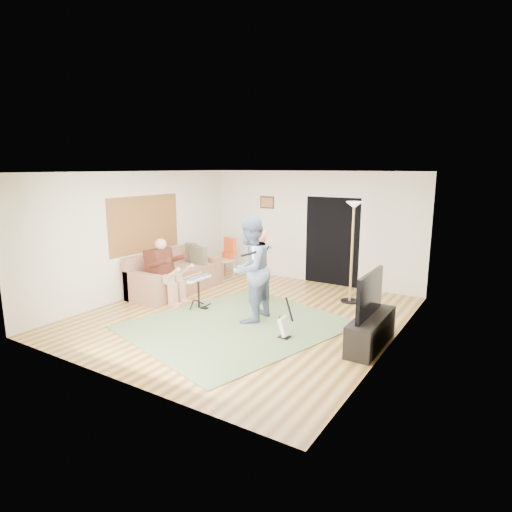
{
  "coord_description": "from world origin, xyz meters",
  "views": [
    {
      "loc": [
        4.33,
        -6.47,
        2.79
      ],
      "look_at": [
        0.1,
        0.3,
        1.12
      ],
      "focal_mm": 30.0,
      "sensor_mm": 36.0,
      "label": 1
    }
  ],
  "objects_px": {
    "sofa": "(173,278)",
    "torchiere_lamp": "(353,234)",
    "drum_kit": "(199,294)",
    "singer": "(259,267)",
    "dining_chair": "(225,264)",
    "guitar_spare": "(285,327)",
    "guitarist": "(250,269)",
    "tv_cabinet": "(371,331)",
    "television": "(370,294)"
  },
  "relations": [
    {
      "from": "singer",
      "to": "dining_chair",
      "type": "height_order",
      "value": "singer"
    },
    {
      "from": "singer",
      "to": "guitarist",
      "type": "relative_size",
      "value": 0.8
    },
    {
      "from": "sofa",
      "to": "dining_chair",
      "type": "bearing_deg",
      "value": 79.36
    },
    {
      "from": "guitar_spare",
      "to": "dining_chair",
      "type": "relative_size",
      "value": 0.7
    },
    {
      "from": "sofa",
      "to": "torchiere_lamp",
      "type": "xyz_separation_m",
      "value": [
        3.73,
        1.36,
        1.14
      ]
    },
    {
      "from": "sofa",
      "to": "singer",
      "type": "distance_m",
      "value": 2.2
    },
    {
      "from": "torchiere_lamp",
      "to": "tv_cabinet",
      "type": "relative_size",
      "value": 1.5
    },
    {
      "from": "guitar_spare",
      "to": "guitarist",
      "type": "bearing_deg",
      "value": 156.65
    },
    {
      "from": "guitar_spare",
      "to": "torchiere_lamp",
      "type": "bearing_deg",
      "value": 84.68
    },
    {
      "from": "torchiere_lamp",
      "to": "television",
      "type": "relative_size",
      "value": 1.87
    },
    {
      "from": "dining_chair",
      "to": "tv_cabinet",
      "type": "relative_size",
      "value": 0.73
    },
    {
      "from": "singer",
      "to": "television",
      "type": "height_order",
      "value": "singer"
    },
    {
      "from": "singer",
      "to": "torchiere_lamp",
      "type": "xyz_separation_m",
      "value": [
        1.61,
        1.05,
        0.67
      ]
    },
    {
      "from": "drum_kit",
      "to": "television",
      "type": "xyz_separation_m",
      "value": [
        3.45,
        -0.01,
        0.56
      ]
    },
    {
      "from": "television",
      "to": "tv_cabinet",
      "type": "bearing_deg",
      "value": 0.0
    },
    {
      "from": "guitar_spare",
      "to": "television",
      "type": "height_order",
      "value": "television"
    },
    {
      "from": "torchiere_lamp",
      "to": "dining_chair",
      "type": "xyz_separation_m",
      "value": [
        -3.43,
        0.25,
        -1.08
      ]
    },
    {
      "from": "singer",
      "to": "dining_chair",
      "type": "xyz_separation_m",
      "value": [
        -1.82,
        1.3,
        -0.41
      ]
    },
    {
      "from": "guitar_spare",
      "to": "torchiere_lamp",
      "type": "xyz_separation_m",
      "value": [
        0.23,
        2.46,
        1.24
      ]
    },
    {
      "from": "guitarist",
      "to": "guitar_spare",
      "type": "height_order",
      "value": "guitarist"
    },
    {
      "from": "guitar_spare",
      "to": "tv_cabinet",
      "type": "xyz_separation_m",
      "value": [
        1.3,
        0.44,
        0.05
      ]
    },
    {
      "from": "guitarist",
      "to": "guitar_spare",
      "type": "bearing_deg",
      "value": 64.42
    },
    {
      "from": "sofa",
      "to": "drum_kit",
      "type": "height_order",
      "value": "sofa"
    },
    {
      "from": "dining_chair",
      "to": "torchiere_lamp",
      "type": "bearing_deg",
      "value": 13.21
    },
    {
      "from": "singer",
      "to": "guitar_spare",
      "type": "xyz_separation_m",
      "value": [
        1.38,
        -1.41,
        -0.57
      ]
    },
    {
      "from": "torchiere_lamp",
      "to": "dining_chair",
      "type": "distance_m",
      "value": 3.61
    },
    {
      "from": "guitarist",
      "to": "torchiere_lamp",
      "type": "xyz_separation_m",
      "value": [
        1.18,
        2.04,
        0.48
      ]
    },
    {
      "from": "sofa",
      "to": "singer",
      "type": "xyz_separation_m",
      "value": [
        2.12,
        0.31,
        0.47
      ]
    },
    {
      "from": "singer",
      "to": "guitar_spare",
      "type": "height_order",
      "value": "singer"
    },
    {
      "from": "guitarist",
      "to": "torchiere_lamp",
      "type": "distance_m",
      "value": 2.41
    },
    {
      "from": "television",
      "to": "guitarist",
      "type": "bearing_deg",
      "value": -179.27
    },
    {
      "from": "sofa",
      "to": "torchiere_lamp",
      "type": "height_order",
      "value": "torchiere_lamp"
    },
    {
      "from": "guitar_spare",
      "to": "tv_cabinet",
      "type": "height_order",
      "value": "guitar_spare"
    },
    {
      "from": "guitarist",
      "to": "dining_chair",
      "type": "xyz_separation_m",
      "value": [
        -2.25,
        2.29,
        -0.61
      ]
    },
    {
      "from": "torchiere_lamp",
      "to": "television",
      "type": "distance_m",
      "value": 2.34
    },
    {
      "from": "sofa",
      "to": "tv_cabinet",
      "type": "relative_size",
      "value": 1.62
    },
    {
      "from": "sofa",
      "to": "television",
      "type": "xyz_separation_m",
      "value": [
        4.75,
        -0.66,
        0.55
      ]
    },
    {
      "from": "singer",
      "to": "television",
      "type": "bearing_deg",
      "value": 87.91
    },
    {
      "from": "dining_chair",
      "to": "singer",
      "type": "bearing_deg",
      "value": -18.11
    },
    {
      "from": "singer",
      "to": "guitarist",
      "type": "bearing_deg",
      "value": 41.28
    },
    {
      "from": "guitar_spare",
      "to": "tv_cabinet",
      "type": "bearing_deg",
      "value": 18.74
    },
    {
      "from": "torchiere_lamp",
      "to": "television",
      "type": "height_order",
      "value": "torchiere_lamp"
    },
    {
      "from": "guitarist",
      "to": "television",
      "type": "relative_size",
      "value": 1.72
    },
    {
      "from": "singer",
      "to": "guitar_spare",
      "type": "relative_size",
      "value": 2.15
    },
    {
      "from": "drum_kit",
      "to": "torchiere_lamp",
      "type": "bearing_deg",
      "value": 39.57
    },
    {
      "from": "guitar_spare",
      "to": "television",
      "type": "distance_m",
      "value": 1.47
    },
    {
      "from": "guitarist",
      "to": "tv_cabinet",
      "type": "relative_size",
      "value": 1.38
    },
    {
      "from": "sofa",
      "to": "guitar_spare",
      "type": "bearing_deg",
      "value": -17.38
    },
    {
      "from": "guitarist",
      "to": "tv_cabinet",
      "type": "height_order",
      "value": "guitarist"
    },
    {
      "from": "drum_kit",
      "to": "guitar_spare",
      "type": "bearing_deg",
      "value": -11.46
    }
  ]
}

